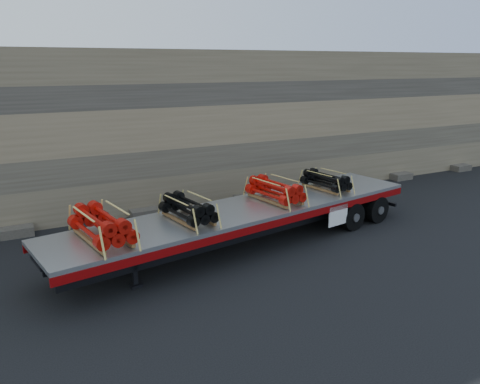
% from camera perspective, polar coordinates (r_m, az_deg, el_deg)
% --- Properties ---
extents(ground, '(120.00, 120.00, 0.00)m').
position_cam_1_polar(ground, '(17.60, 2.23, -6.00)').
color(ground, black).
rests_on(ground, ground).
extents(rock_wall, '(44.00, 3.00, 7.00)m').
position_cam_1_polar(rock_wall, '(22.46, -5.88, 7.87)').
color(rock_wall, '#7A6B54').
rests_on(rock_wall, ground).
extents(trailer, '(14.74, 5.23, 1.45)m').
position_cam_1_polar(trailer, '(16.98, 0.83, -4.20)').
color(trailer, '#B5B7BD').
rests_on(trailer, ground).
extents(bundle_front, '(1.62, 2.61, 0.86)m').
position_cam_1_polar(bundle_front, '(14.15, -16.50, -3.98)').
color(bundle_front, '#BB1109').
rests_on(bundle_front, trailer).
extents(bundle_midfront, '(1.40, 2.26, 0.75)m').
position_cam_1_polar(bundle_midfront, '(15.33, -6.36, -2.15)').
color(bundle_midfront, black).
rests_on(bundle_midfront, trailer).
extents(bundle_midrear, '(1.48, 2.38, 0.79)m').
position_cam_1_polar(bundle_midrear, '(17.45, 4.30, 0.16)').
color(bundle_midrear, '#BB1109').
rests_on(bundle_midrear, trailer).
extents(bundle_rear, '(1.31, 2.10, 0.70)m').
position_cam_1_polar(bundle_rear, '(19.32, 10.41, 1.31)').
color(bundle_rear, black).
rests_on(bundle_rear, trailer).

